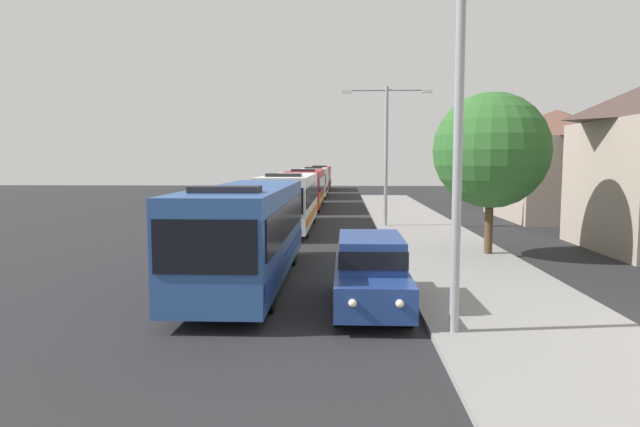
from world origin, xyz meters
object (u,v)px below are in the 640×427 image
bus_second_in_line (290,199)px  streetlamp_near (459,103)px  bus_middle (306,187)px  white_suv (370,269)px  roadside_tree (491,151)px  bus_lead (248,230)px  bus_fourth_in_line (315,181)px  streetlamp_mid (386,142)px  bus_rear (321,177)px

bus_second_in_line → streetlamp_near: size_ratio=1.44×
streetlamp_near → bus_middle: bearing=99.4°
white_suv → roadside_tree: bearing=57.3°
bus_lead → roadside_tree: size_ratio=1.72×
bus_fourth_in_line → streetlamp_mid: (5.40, -27.05, 3.23)m
streetlamp_near → streetlamp_mid: bearing=90.0°
bus_rear → white_suv: bearing=-86.4°
bus_middle → streetlamp_near: (5.40, -32.73, 3.36)m
streetlamp_mid → bus_lead: bearing=-110.4°
bus_second_in_line → white_suv: bearing=-77.5°
bus_rear → roadside_tree: (8.79, -50.27, 2.56)m
bus_second_in_line → bus_fourth_in_line: 27.70m
bus_middle → bus_rear: same height
bus_lead → streetlamp_near: bearing=-44.3°
bus_rear → streetlamp_mid: size_ratio=1.36×
white_suv → bus_lead: bearing=141.9°
bus_lead → streetlamp_near: size_ratio=1.37×
bus_second_in_line → streetlamp_mid: bearing=6.9°
streetlamp_mid → roadside_tree: bearing=-70.2°
bus_fourth_in_line → streetlamp_mid: bearing=-78.7°
bus_lead → streetlamp_mid: bearing=69.6°
bus_lead → streetlamp_near: streetlamp_near is taller
bus_second_in_line → streetlamp_near: 20.14m
bus_middle → bus_second_in_line: bearing=-90.0°
bus_lead → bus_middle: size_ratio=0.92×
bus_second_in_line → streetlamp_mid: (5.40, 0.65, 3.23)m
bus_middle → roadside_tree: size_ratio=1.87×
streetlamp_near → roadside_tree: (3.39, 10.32, -0.80)m
bus_middle → white_suv: bearing=-83.1°
bus_fourth_in_line → white_suv: bus_fourth_in_line is taller
bus_lead → streetlamp_mid: streetlamp_mid is taller
bus_fourth_in_line → bus_rear: 13.77m
white_suv → bus_second_in_line: bearing=102.5°
bus_middle → streetlamp_mid: 14.41m
bus_lead → streetlamp_near: 8.26m
bus_middle → white_suv: (3.70, -30.35, -0.66)m
bus_rear → streetlamp_mid: 41.31m
bus_second_in_line → bus_fourth_in_line: size_ratio=1.01×
bus_lead → white_suv: bus_lead is taller
bus_second_in_line → streetlamp_near: bearing=-74.2°
bus_second_in_line → bus_middle: 13.61m
bus_rear → streetlamp_near: bearing=-84.9°
streetlamp_mid → roadside_tree: (3.39, -9.45, -0.68)m
bus_middle → bus_fourth_in_line: 14.09m
bus_second_in_line → white_suv: (3.70, -16.74, -0.66)m
bus_second_in_line → roadside_tree: (8.79, -8.80, 2.56)m
bus_lead → streetlamp_mid: size_ratio=1.40×
roadside_tree → streetlamp_mid: bearing=109.8°
bus_second_in_line → streetlamp_mid: size_ratio=1.47×
bus_second_in_line → bus_middle: size_ratio=0.96×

